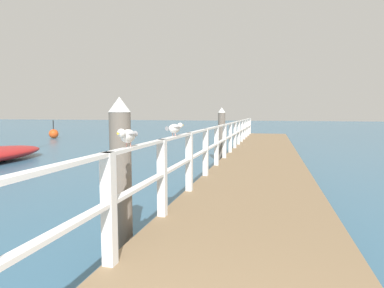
# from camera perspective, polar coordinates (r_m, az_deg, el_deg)

# --- Properties ---
(pier_deck) EXTENTS (2.60, 23.48, 0.45)m
(pier_deck) POSITION_cam_1_polar(r_m,az_deg,el_deg) (12.26, 12.56, -2.68)
(pier_deck) COLOR #846B4C
(pier_deck) RESTS_ON ground_plane
(pier_railing) EXTENTS (0.12, 22.00, 1.14)m
(pier_railing) POSITION_cam_1_polar(r_m,az_deg,el_deg) (12.25, 6.94, 1.74)
(pier_railing) COLOR white
(pier_railing) RESTS_ON pier_deck
(dock_piling_near) EXTENTS (0.29, 0.29, 2.18)m
(dock_piling_near) POSITION_cam_1_polar(r_m,az_deg,el_deg) (4.32, -12.66, -6.14)
(dock_piling_near) COLOR #6B6056
(dock_piling_near) RESTS_ON ground_plane
(dock_piling_far) EXTENTS (0.29, 0.29, 2.18)m
(dock_piling_far) POSITION_cam_1_polar(r_m,az_deg,el_deg) (12.51, 5.34, 1.62)
(dock_piling_far) COLOR #6B6056
(dock_piling_far) RESTS_ON ground_plane
(seagull_foreground) EXTENTS (0.19, 0.48, 0.21)m
(seagull_foreground) POSITION_cam_1_polar(r_m,az_deg,el_deg) (3.56, -11.51, 1.56)
(seagull_foreground) COLOR white
(seagull_foreground) RESTS_ON pier_railing
(seagull_background) EXTENTS (0.23, 0.47, 0.21)m
(seagull_background) POSITION_cam_1_polar(r_m,az_deg,el_deg) (5.17, -3.17, 2.89)
(seagull_background) COLOR white
(seagull_background) RESTS_ON pier_railing
(channel_buoy) EXTENTS (0.70, 0.70, 1.40)m
(channel_buoy) POSITION_cam_1_polar(r_m,az_deg,el_deg) (26.78, -23.65, 1.72)
(channel_buoy) COLOR #E54C19
(channel_buoy) RESTS_ON ground_plane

